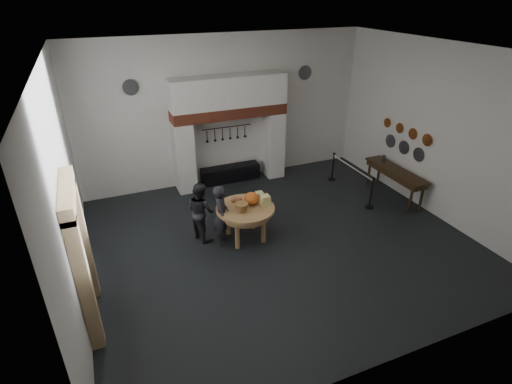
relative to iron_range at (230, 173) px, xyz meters
name	(u,v)px	position (x,y,z in m)	size (l,w,h in m)	color
floor	(280,240)	(0.00, -3.72, -0.25)	(9.00, 8.00, 0.02)	black
ceiling	(286,51)	(0.00, -3.72, 4.25)	(9.00, 8.00, 0.02)	silver
wall_back	(225,111)	(0.00, 0.28, 2.00)	(9.00, 0.02, 4.50)	silver
wall_front	(405,254)	(0.00, -7.72, 2.00)	(9.00, 0.02, 4.50)	silver
wall_left	(65,191)	(-4.50, -3.72, 2.00)	(0.02, 8.00, 4.50)	silver
wall_right	(436,131)	(4.50, -3.72, 2.00)	(0.02, 8.00, 4.50)	silver
chimney_pier_left	(184,157)	(-1.48, -0.07, 0.82)	(0.55, 0.70, 2.15)	silver
chimney_pier_right	(273,144)	(1.48, -0.07, 0.82)	(0.55, 0.70, 2.15)	silver
hearth_brick_band	(229,112)	(0.00, -0.07, 2.06)	(3.50, 0.72, 0.32)	#9E442B
chimney_hood	(228,91)	(0.00, -0.07, 2.67)	(3.50, 0.70, 0.90)	silver
iron_range	(230,173)	(0.00, 0.00, 0.00)	(1.90, 0.45, 0.50)	black
utensil_rail	(227,127)	(0.00, 0.20, 1.50)	(0.02, 0.02, 1.60)	black
door_recess	(79,265)	(-4.47, -4.72, 1.00)	(0.04, 1.10, 2.50)	black
door_jamb_near	(85,286)	(-4.38, -5.42, 1.05)	(0.22, 0.30, 2.60)	tan
door_jamb_far	(83,241)	(-4.38, -4.02, 1.05)	(0.22, 0.30, 2.60)	tan
door_lintel	(67,194)	(-4.38, -4.72, 2.40)	(0.22, 1.70, 0.30)	tan
wall_plaque	(75,202)	(-4.45, -2.92, 1.35)	(0.05, 0.34, 0.44)	gold
work_table	(245,209)	(-0.75, -3.30, 0.59)	(1.44, 1.44, 0.07)	tan
pumpkin	(251,198)	(-0.55, -3.20, 0.78)	(0.36, 0.36, 0.31)	#E45820
cheese_block_big	(265,200)	(-0.25, -3.35, 0.74)	(0.22, 0.22, 0.24)	#E9E28B
cheese_block_small	(259,196)	(-0.27, -3.05, 0.72)	(0.18, 0.18, 0.20)	#D7D080
wicker_basket	(242,207)	(-0.90, -3.45, 0.73)	(0.32, 0.32, 0.22)	#A3823B
bread_loaf	(236,199)	(-0.85, -2.95, 0.69)	(0.31, 0.18, 0.13)	#A9673B
visitor_near	(221,215)	(-1.35, -3.27, 0.52)	(0.56, 0.37, 1.54)	black
visitor_far	(201,211)	(-1.75, -2.87, 0.51)	(0.74, 0.57, 1.52)	black
side_table	(396,171)	(4.10, -2.95, 0.62)	(0.55, 2.20, 0.06)	#332212
pewter_jug	(383,159)	(4.10, -2.35, 0.76)	(0.12, 0.12, 0.22)	#535358
copper_pan_a	(427,140)	(4.46, -3.52, 1.70)	(0.34, 0.34, 0.03)	#C6662D
copper_pan_b	(413,134)	(4.46, -2.97, 1.70)	(0.32, 0.32, 0.03)	#C6662D
copper_pan_c	(400,128)	(4.46, -2.42, 1.70)	(0.30, 0.30, 0.03)	#C6662D
copper_pan_d	(387,123)	(4.46, -1.87, 1.70)	(0.28, 0.28, 0.03)	#C6662D
pewter_plate_left	(419,155)	(4.46, -3.32, 1.20)	(0.40, 0.40, 0.03)	#4C4C51
pewter_plate_mid	(404,148)	(4.46, -2.72, 1.20)	(0.40, 0.40, 0.03)	#4C4C51
pewter_plate_right	(390,141)	(4.46, -2.12, 1.20)	(0.40, 0.40, 0.03)	#4C4C51
pewter_plate_back_left	(131,87)	(-2.70, 0.24, 2.95)	(0.44, 0.44, 0.03)	#4C4C51
pewter_plate_back_right	(305,73)	(2.70, 0.24, 2.95)	(0.44, 0.44, 0.03)	#4C4C51
barrier_post_near	(371,194)	(3.08, -3.23, 0.20)	(0.05, 0.05, 0.90)	black
barrier_post_far	(333,167)	(3.08, -1.23, 0.20)	(0.05, 0.05, 0.90)	black
barrier_rope	(352,167)	(3.08, -2.23, 0.60)	(0.04, 0.04, 2.00)	beige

